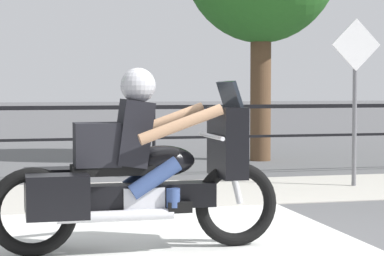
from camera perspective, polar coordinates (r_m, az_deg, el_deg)
The scene contains 5 objects.
ground_plane at distance 6.38m, azimuth 5.76°, elevation -9.14°, with size 120.00×120.00×0.00m, color #565659.
sidewalk_band at distance 9.60m, azimuth -1.08°, elevation -4.93°, with size 44.00×2.40×0.01m, color #B7B2A8.
fence_railing at distance 11.10m, azimuth -2.93°, elevation 0.57°, with size 36.00×0.05×1.08m.
motorcycle at distance 6.16m, azimuth -4.23°, elevation -3.24°, with size 2.41×0.76×1.51m.
street_sign at distance 10.36m, azimuth 12.33°, elevation 3.51°, with size 0.71×0.06×2.28m.
Camera 1 is at (-2.10, -5.87, 1.36)m, focal length 70.00 mm.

